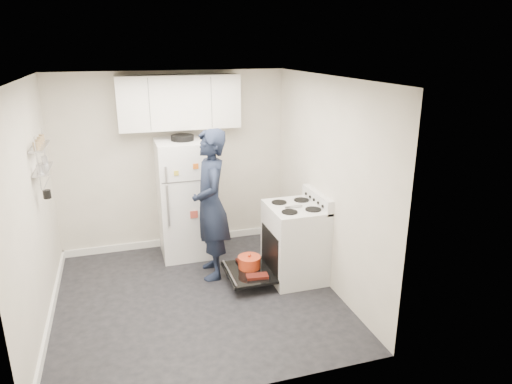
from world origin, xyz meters
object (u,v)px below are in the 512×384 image
object	(u,v)px
electric_range	(294,243)
refrigerator	(186,198)
person	(211,205)
open_oven_door	(249,268)

from	to	relation	value
electric_range	refrigerator	world-z (taller)	refrigerator
electric_range	refrigerator	distance (m)	1.64
refrigerator	person	world-z (taller)	person
refrigerator	open_oven_door	bearing A→B (deg)	-60.59
open_oven_door	refrigerator	bearing A→B (deg)	119.41
refrigerator	person	size ratio (longest dim) A/B	0.90
electric_range	person	distance (m)	1.14
refrigerator	person	distance (m)	0.77
electric_range	open_oven_door	xyz separation A→B (m)	(-0.57, 0.04, -0.28)
electric_range	person	world-z (taller)	person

